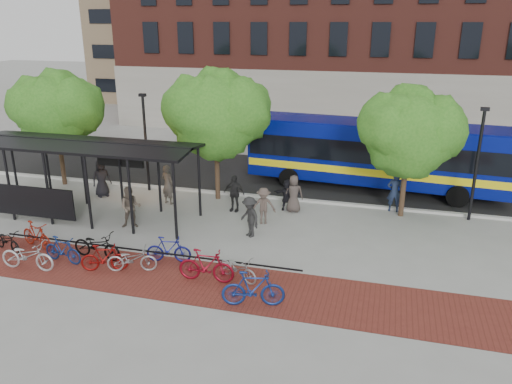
% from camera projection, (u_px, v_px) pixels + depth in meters
% --- Properties ---
extents(ground, '(160.00, 160.00, 0.00)m').
position_uv_depth(ground, '(258.00, 229.00, 21.70)').
color(ground, '#9E9E99').
rests_on(ground, ground).
extents(asphalt_street, '(160.00, 8.00, 0.01)m').
position_uv_depth(asphalt_street, '(294.00, 177.00, 29.00)').
color(asphalt_street, black).
rests_on(asphalt_street, ground).
extents(curb, '(160.00, 0.25, 0.12)m').
position_uv_depth(curb, '(278.00, 198.00, 25.33)').
color(curb, '#B7B7B2').
rests_on(curb, ground).
extents(brick_strip, '(24.00, 3.00, 0.01)m').
position_uv_depth(brick_strip, '(167.00, 277.00, 17.64)').
color(brick_strip, maroon).
rests_on(brick_strip, ground).
extents(bike_rack_rail, '(12.00, 0.05, 0.95)m').
position_uv_depth(bike_rack_rail, '(145.00, 262.00, 18.78)').
color(bike_rack_rail, black).
rests_on(bike_rack_rail, ground).
extents(building_brick, '(55.00, 14.00, 20.00)m').
position_uv_depth(building_brick, '(464.00, 2.00, 39.68)').
color(building_brick, brown).
rests_on(building_brick, ground).
extents(bus_shelter, '(10.60, 3.07, 3.60)m').
position_uv_depth(bus_shelter, '(80.00, 153.00, 22.31)').
color(bus_shelter, black).
rests_on(bus_shelter, ground).
extents(tree_a, '(4.90, 4.00, 6.18)m').
position_uv_depth(tree_a, '(57.00, 108.00, 26.34)').
color(tree_a, '#382619').
rests_on(tree_a, ground).
extents(tree_b, '(5.15, 4.20, 6.47)m').
position_uv_depth(tree_b, '(218.00, 111.00, 24.03)').
color(tree_b, '#382619').
rests_on(tree_b, ground).
extents(tree_c, '(4.66, 3.80, 5.92)m').
position_uv_depth(tree_c, '(411.00, 130.00, 21.93)').
color(tree_c, '#382619').
rests_on(tree_c, ground).
extents(lamp_post_left, '(0.35, 0.20, 5.12)m').
position_uv_depth(lamp_post_left, '(146.00, 140.00, 25.83)').
color(lamp_post_left, black).
rests_on(lamp_post_left, ground).
extents(lamp_post_right, '(0.35, 0.20, 5.12)m').
position_uv_depth(lamp_post_right, '(477.00, 162.00, 21.86)').
color(lamp_post_right, black).
rests_on(lamp_post_right, ground).
extents(bus, '(13.54, 4.13, 3.60)m').
position_uv_depth(bus, '(375.00, 151.00, 26.34)').
color(bus, navy).
rests_on(bus, ground).
extents(bike_0, '(1.76, 1.10, 0.87)m').
position_uv_depth(bike_0, '(7.00, 241.00, 19.53)').
color(bike_0, black).
rests_on(bike_0, ground).
extents(bike_1, '(1.88, 1.07, 1.09)m').
position_uv_depth(bike_1, '(36.00, 235.00, 19.76)').
color(bike_1, maroon).
rests_on(bike_1, ground).
extents(bike_2, '(2.13, 0.84, 1.10)m').
position_uv_depth(bike_2, '(27.00, 256.00, 18.03)').
color(bike_2, '#B7B7BA').
rests_on(bike_2, ground).
extents(bike_3, '(1.75, 0.73, 1.02)m').
position_uv_depth(bike_3, '(62.00, 250.00, 18.58)').
color(bike_3, navy).
rests_on(bike_3, ground).
extents(bike_4, '(2.10, 0.89, 1.07)m').
position_uv_depth(bike_4, '(97.00, 245.00, 18.89)').
color(bike_4, black).
rests_on(bike_4, ground).
extents(bike_5, '(1.77, 1.00, 1.03)m').
position_uv_depth(bike_5, '(104.00, 258.00, 17.95)').
color(bike_5, maroon).
rests_on(bike_5, ground).
extents(bike_6, '(1.91, 1.13, 0.95)m').
position_uv_depth(bike_6, '(132.00, 259.00, 17.94)').
color(bike_6, '#949496').
rests_on(bike_6, ground).
extents(bike_7, '(1.76, 0.78, 1.02)m').
position_uv_depth(bike_7, '(169.00, 249.00, 18.61)').
color(bike_7, navy).
rests_on(bike_7, ground).
extents(bike_9, '(2.02, 0.65, 1.20)m').
position_uv_depth(bike_9, '(206.00, 266.00, 17.18)').
color(bike_9, maroon).
rests_on(bike_9, ground).
extents(bike_10, '(1.77, 1.22, 0.88)m').
position_uv_depth(bike_10, '(238.00, 268.00, 17.36)').
color(bike_10, gray).
rests_on(bike_10, ground).
extents(bike_11, '(2.10, 1.04, 1.21)m').
position_uv_depth(bike_11, '(253.00, 289.00, 15.70)').
color(bike_11, navy).
rests_on(bike_11, ground).
extents(pedestrian_0, '(1.08, 1.12, 1.93)m').
position_uv_depth(pedestrian_0, '(101.00, 178.00, 25.49)').
color(pedestrian_0, black).
rests_on(pedestrian_0, ground).
extents(pedestrian_1, '(0.83, 0.68, 1.98)m').
position_uv_depth(pedestrian_1, '(168.00, 184.00, 24.45)').
color(pedestrian_1, '#443D36').
rests_on(pedestrian_1, ground).
extents(pedestrian_3, '(1.21, 0.88, 1.68)m').
position_uv_depth(pedestrian_3, '(264.00, 206.00, 22.04)').
color(pedestrian_3, '#4E4139').
rests_on(pedestrian_3, ground).
extents(pedestrian_4, '(1.09, 0.55, 1.78)m').
position_uv_depth(pedestrian_4, '(234.00, 193.00, 23.52)').
color(pedestrian_4, black).
rests_on(pedestrian_4, ground).
extents(pedestrian_5, '(1.45, 0.55, 1.54)m').
position_uv_depth(pedestrian_5, '(287.00, 195.00, 23.63)').
color(pedestrian_5, black).
rests_on(pedestrian_5, ground).
extents(pedestrian_6, '(0.96, 0.71, 1.79)m').
position_uv_depth(pedestrian_6, '(294.00, 194.00, 23.43)').
color(pedestrian_6, '#423935').
rests_on(pedestrian_6, ground).
extents(pedestrian_7, '(0.74, 0.52, 1.94)m').
position_uv_depth(pedestrian_7, '(395.00, 192.00, 23.45)').
color(pedestrian_7, '#1D2844').
rests_on(pedestrian_7, ground).
extents(pedestrian_8, '(1.09, 0.98, 1.85)m').
position_uv_depth(pedestrian_8, '(131.00, 207.00, 21.63)').
color(pedestrian_8, brown).
rests_on(pedestrian_8, ground).
extents(pedestrian_9, '(1.28, 1.22, 1.74)m').
position_uv_depth(pedestrian_9, '(250.00, 217.00, 20.73)').
color(pedestrian_9, black).
rests_on(pedestrian_9, ground).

